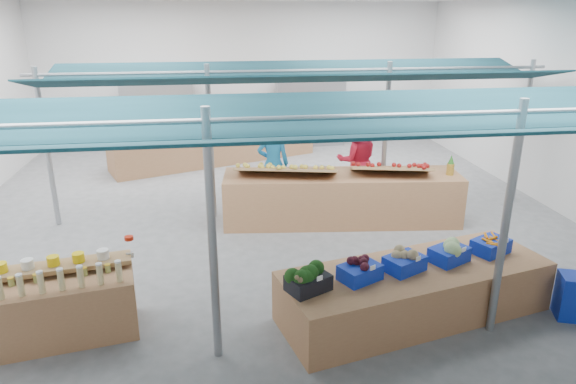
{
  "coord_description": "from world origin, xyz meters",
  "views": [
    {
      "loc": [
        -0.92,
        -9.25,
        3.91
      ],
      "look_at": [
        0.2,
        -1.6,
        1.18
      ],
      "focal_mm": 32.0,
      "sensor_mm": 36.0,
      "label": 1
    }
  ],
  "objects_px": {
    "bottle_shelf": "(62,305)",
    "veg_counter": "(415,291)",
    "vendor_left": "(273,164)",
    "fruit_counter": "(341,198)",
    "vendor_right": "(357,161)"
  },
  "relations": [
    {
      "from": "vendor_left",
      "to": "fruit_counter",
      "type": "bearing_deg",
      "value": 143.74
    },
    {
      "from": "vendor_left",
      "to": "vendor_right",
      "type": "relative_size",
      "value": 1.0
    },
    {
      "from": "vendor_right",
      "to": "vendor_left",
      "type": "bearing_deg",
      "value": 6.25
    },
    {
      "from": "fruit_counter",
      "to": "vendor_left",
      "type": "xyz_separation_m",
      "value": [
        -1.2,
        1.1,
        0.42
      ]
    },
    {
      "from": "veg_counter",
      "to": "fruit_counter",
      "type": "bearing_deg",
      "value": 79.82
    },
    {
      "from": "vendor_right",
      "to": "veg_counter",
      "type": "bearing_deg",
      "value": 90.89
    },
    {
      "from": "fruit_counter",
      "to": "vendor_right",
      "type": "distance_m",
      "value": 1.32
    },
    {
      "from": "fruit_counter",
      "to": "vendor_right",
      "type": "relative_size",
      "value": 2.5
    },
    {
      "from": "veg_counter",
      "to": "fruit_counter",
      "type": "height_order",
      "value": "fruit_counter"
    },
    {
      "from": "bottle_shelf",
      "to": "vendor_left",
      "type": "height_order",
      "value": "vendor_left"
    },
    {
      "from": "bottle_shelf",
      "to": "veg_counter",
      "type": "height_order",
      "value": "bottle_shelf"
    },
    {
      "from": "bottle_shelf",
      "to": "fruit_counter",
      "type": "distance_m",
      "value": 5.4
    },
    {
      "from": "bottle_shelf",
      "to": "vendor_left",
      "type": "xyz_separation_m",
      "value": [
        3.19,
        4.26,
        0.47
      ]
    },
    {
      "from": "veg_counter",
      "to": "vendor_left",
      "type": "height_order",
      "value": "vendor_left"
    },
    {
      "from": "vendor_left",
      "to": "vendor_right",
      "type": "height_order",
      "value": "same"
    }
  ]
}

